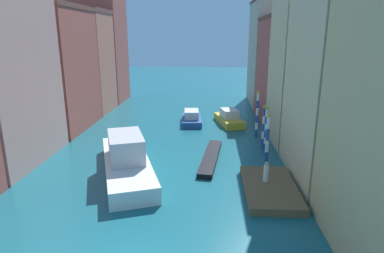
{
  "coord_description": "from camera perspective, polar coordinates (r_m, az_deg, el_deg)",
  "views": [
    {
      "loc": [
        3.94,
        -12.51,
        10.48
      ],
      "look_at": [
        2.12,
        19.86,
        1.5
      ],
      "focal_mm": 30.85,
      "sensor_mm": 36.0,
      "label": 1
    }
  ],
  "objects": [
    {
      "name": "building_left_4",
      "position": [
        56.23,
        -15.83,
        14.15
      ],
      "size": [
        7.62,
        7.88,
        19.43
      ],
      "color": "#B25147",
      "rests_on": "ground"
    },
    {
      "name": "mooring_pole_0",
      "position": [
        28.19,
        12.91,
        -1.97
      ],
      "size": [
        0.32,
        0.32,
        4.34
      ],
      "color": "#1E479E",
      "rests_on": "ground"
    },
    {
      "name": "waterfront_dock",
      "position": [
        23.86,
        13.3,
        -10.34
      ],
      "size": [
        3.53,
        6.75,
        0.51
      ],
      "color": "brown",
      "rests_on": "ground"
    },
    {
      "name": "vaporetto_white",
      "position": [
        26.37,
        -11.24,
        -5.66
      ],
      "size": [
        6.96,
        12.12,
        3.16
      ],
      "color": "white",
      "rests_on": "ground"
    },
    {
      "name": "ground_plane",
      "position": [
        38.67,
        -2.74,
        -0.26
      ],
      "size": [
        154.0,
        154.0,
        0.0
      ],
      "primitive_type": "plane",
      "color": "#196070"
    },
    {
      "name": "motorboat_1",
      "position": [
        40.58,
        6.44,
        1.38
      ],
      "size": [
        3.68,
        6.38,
        1.82
      ],
      "color": "gold",
      "rests_on": "ground"
    },
    {
      "name": "person_on_dock",
      "position": [
        24.0,
        12.69,
        -7.7
      ],
      "size": [
        0.36,
        0.36,
        1.46
      ],
      "color": "white",
      "rests_on": "waterfront_dock"
    },
    {
      "name": "mooring_pole_2",
      "position": [
        32.53,
        12.3,
        0.19
      ],
      "size": [
        0.34,
        0.34,
        4.1
      ],
      "color": "#1E479E",
      "rests_on": "ground"
    },
    {
      "name": "gondola_black",
      "position": [
        28.94,
        3.24,
        -5.33
      ],
      "size": [
        2.14,
        8.54,
        0.42
      ],
      "color": "black",
      "rests_on": "ground"
    },
    {
      "name": "building_right_4",
      "position": [
        53.46,
        14.35,
        12.18
      ],
      "size": [
        7.62,
        10.55,
        15.65
      ],
      "color": "#BCB299",
      "rests_on": "ground"
    },
    {
      "name": "mooring_pole_3",
      "position": [
        35.33,
        11.21,
        2.2
      ],
      "size": [
        0.3,
        0.3,
        5.0
      ],
      "color": "#1E479E",
      "rests_on": "ground"
    },
    {
      "name": "building_left_3",
      "position": [
        48.86,
        -18.6,
        10.55
      ],
      "size": [
        7.62,
        7.42,
        13.88
      ],
      "color": "#C6705B",
      "rests_on": "ground"
    },
    {
      "name": "building_right_1",
      "position": [
        26.05,
        26.21,
        9.28
      ],
      "size": [
        7.62,
        9.38,
        16.72
      ],
      "color": "beige",
      "rests_on": "ground"
    },
    {
      "name": "motorboat_0",
      "position": [
        40.61,
        -0.08,
        1.44
      ],
      "size": [
        2.74,
        5.42,
        1.64
      ],
      "color": "#234C93",
      "rests_on": "ground"
    },
    {
      "name": "building_right_3",
      "position": [
        43.3,
        16.82,
        9.39
      ],
      "size": [
        7.62,
        10.01,
        12.73
      ],
      "color": "#B25147",
      "rests_on": "ground"
    },
    {
      "name": "building_left_2",
      "position": [
        40.74,
        -23.17,
        9.16
      ],
      "size": [
        7.62,
        10.36,
        13.7
      ],
      "color": "#B25147",
      "rests_on": "ground"
    },
    {
      "name": "building_right_2",
      "position": [
        34.6,
        20.33,
        9.37
      ],
      "size": [
        7.62,
        7.93,
        14.71
      ],
      "color": "beige",
      "rests_on": "ground"
    },
    {
      "name": "mooring_pole_1",
      "position": [
        31.26,
        12.69,
        -0.32
      ],
      "size": [
        0.32,
        0.32,
        4.24
      ],
      "color": "#1E479E",
      "rests_on": "ground"
    }
  ]
}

